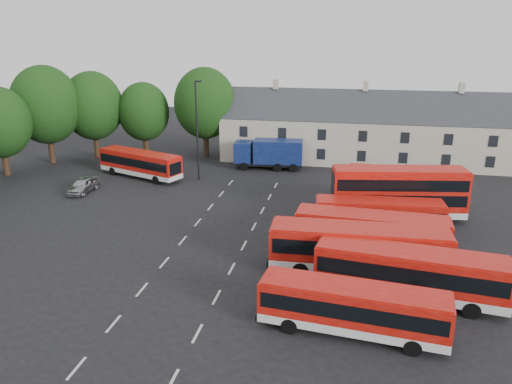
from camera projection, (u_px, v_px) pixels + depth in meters
The scene contains 15 objects.
ground at pixel (174, 251), 37.81m from camera, with size 140.00×140.00×0.00m, color black.
lane_markings at pixel (213, 243), 39.22m from camera, with size 5.15×33.80×0.01m.
treeline at pixel (58, 114), 57.57m from camera, with size 29.92×32.59×12.01m.
terrace_houses at pixel (363, 132), 62.02m from camera, with size 35.70×7.13×10.06m.
bus_row_a at pixel (353, 306), 27.07m from camera, with size 10.38×3.46×2.88m.
bus_row_b at pixel (409, 270), 30.60m from camera, with size 11.66×4.08×3.23m.
bus_row_c at pixel (359, 246), 33.78m from camera, with size 12.06×3.15×3.39m.
bus_row_d at pixel (371, 230), 36.80m from camera, with size 11.25×3.25×3.14m.
bus_row_e at pixel (379, 214), 40.48m from camera, with size 10.40×3.13×2.90m.
bus_dd_south at pixel (399, 191), 43.26m from camera, with size 11.70×4.38×4.69m.
bus_dd_north at pixel (404, 188), 44.90m from camera, with size 10.21×2.96×4.14m.
bus_north at pixel (140, 162), 56.01m from camera, with size 10.60×5.95×2.95m.
box_truck at pixel (270, 153), 59.42m from camera, with size 8.20×3.08×3.52m.
silver_car at pixel (83, 185), 51.16m from camera, with size 1.77×4.40×1.50m, color #A1A4A9.
lamppost at pixel (197, 128), 53.77m from camera, with size 0.76×0.41×10.91m.
Camera 1 is at (12.76, -32.68, 16.04)m, focal length 35.00 mm.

